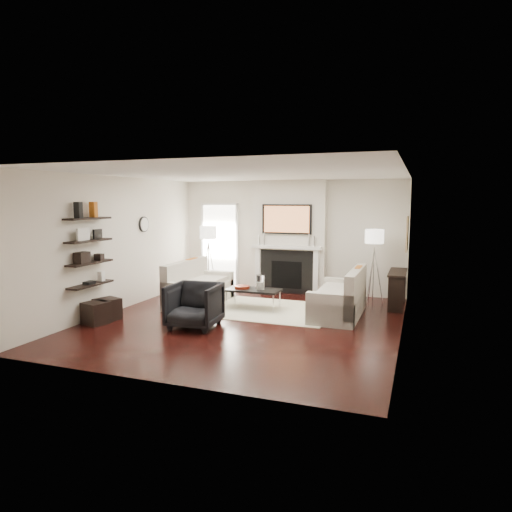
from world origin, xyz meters
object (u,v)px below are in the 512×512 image
(coffee_table, at_px, (253,290))
(ottoman_near, at_px, (107,309))
(lamp_left_shade, at_px, (208,232))
(lamp_right_shade, at_px, (374,236))
(armchair, at_px, (194,303))
(loveseat_left_base, at_px, (200,294))
(loveseat_right_base, at_px, (338,305))

(coffee_table, bearing_deg, ottoman_near, -143.23)
(lamp_left_shade, bearing_deg, coffee_table, -38.93)
(lamp_left_shade, bearing_deg, lamp_right_shade, 2.23)
(coffee_table, bearing_deg, armchair, -107.63)
(coffee_table, distance_m, lamp_right_shade, 2.89)
(armchair, bearing_deg, loveseat_left_base, 110.18)
(ottoman_near, bearing_deg, loveseat_right_base, 23.65)
(coffee_table, bearing_deg, loveseat_left_base, 177.90)
(coffee_table, bearing_deg, lamp_right_shade, 33.82)
(lamp_left_shade, xyz_separation_m, lamp_right_shade, (3.90, 0.15, 0.00))
(lamp_left_shade, height_order, lamp_right_shade, same)
(lamp_right_shade, bearing_deg, lamp_left_shade, -177.77)
(loveseat_left_base, xyz_separation_m, coffee_table, (1.25, -0.05, 0.19))
(armchair, relative_size, ottoman_near, 2.15)
(loveseat_left_base, height_order, coffee_table, same)
(coffee_table, height_order, lamp_left_shade, lamp_left_shade)
(loveseat_right_base, height_order, lamp_right_shade, lamp_right_shade)
(coffee_table, relative_size, lamp_right_shade, 2.75)
(armchair, height_order, lamp_right_shade, lamp_right_shade)
(ottoman_near, bearing_deg, armchair, 3.30)
(loveseat_right_base, xyz_separation_m, armchair, (-2.23, -1.65, 0.22))
(loveseat_left_base, bearing_deg, lamp_right_shade, 22.58)
(loveseat_left_base, bearing_deg, lamp_left_shade, 107.54)
(loveseat_left_base, relative_size, coffee_table, 1.64)
(lamp_left_shade, xyz_separation_m, ottoman_near, (-0.62, -3.05, -1.25))
(loveseat_left_base, xyz_separation_m, armchair, (0.74, -1.65, 0.22))
(lamp_left_shade, bearing_deg, loveseat_left_base, -72.46)
(coffee_table, relative_size, armchair, 1.28)
(lamp_left_shade, relative_size, ottoman_near, 1.00)
(loveseat_left_base, xyz_separation_m, lamp_right_shade, (3.49, 1.45, 1.24))
(ottoman_near, bearing_deg, lamp_left_shade, 78.52)
(coffee_table, xyz_separation_m, ottoman_near, (-2.29, -1.71, -0.20))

